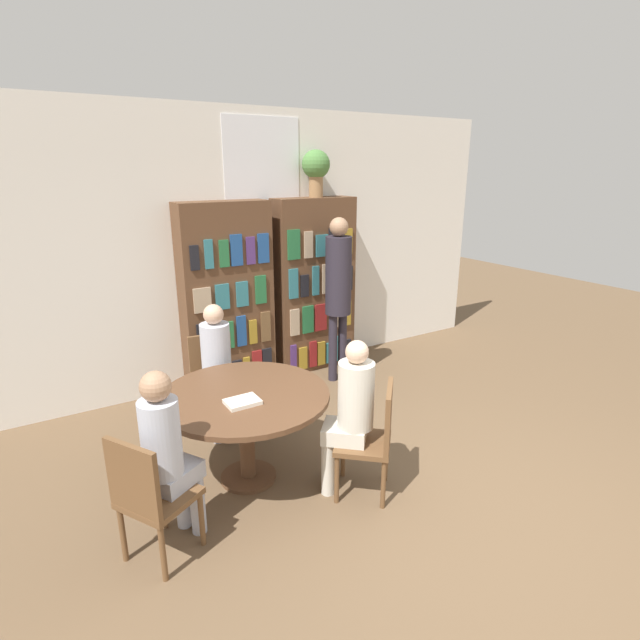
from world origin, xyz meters
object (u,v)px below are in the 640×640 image
(seated_reader_left, at_px, (218,363))
(flower_vase, at_px, (316,168))
(librarian_standing, at_px, (338,283))
(bookshelf_left, at_px, (227,298))
(chair_left_side, at_px, (214,377))
(bookshelf_right, at_px, (314,286))
(seated_reader_right, at_px, (350,409))
(chair_far_side, at_px, (374,435))
(seated_reader_back, at_px, (168,449))
(chair_near_camera, at_px, (149,494))
(reading_table, at_px, (245,407))

(seated_reader_left, bearing_deg, flower_vase, -143.30)
(seated_reader_left, distance_m, librarian_standing, 1.73)
(bookshelf_left, distance_m, chair_left_side, 1.05)
(bookshelf_right, bearing_deg, seated_reader_right, -115.35)
(chair_far_side, relative_size, librarian_standing, 0.47)
(seated_reader_right, distance_m, seated_reader_back, 1.30)
(seated_reader_left, bearing_deg, chair_far_side, 119.93)
(flower_vase, distance_m, chair_near_camera, 3.90)
(flower_vase, bearing_deg, chair_far_side, -112.14)
(librarian_standing, bearing_deg, chair_far_side, -116.68)
(reading_table, height_order, librarian_standing, librarian_standing)
(reading_table, xyz_separation_m, seated_reader_back, (-0.70, -0.40, 0.07))
(chair_left_side, height_order, seated_reader_right, seated_reader_right)
(seated_reader_left, xyz_separation_m, seated_reader_right, (0.51, -1.34, -0.01))
(reading_table, distance_m, chair_left_side, 0.99)
(chair_left_side, bearing_deg, chair_far_side, 117.00)
(flower_vase, relative_size, reading_table, 0.40)
(bookshelf_right, relative_size, flower_vase, 3.95)
(seated_reader_right, bearing_deg, seated_reader_left, 62.99)
(chair_left_side, relative_size, seated_reader_back, 0.71)
(chair_left_side, height_order, librarian_standing, librarian_standing)
(seated_reader_back, distance_m, librarian_standing, 2.94)
(chair_near_camera, bearing_deg, bookshelf_right, 101.68)
(flower_vase, distance_m, reading_table, 3.01)
(chair_near_camera, xyz_separation_m, chair_far_side, (1.58, -0.17, 0.00))
(chair_near_camera, height_order, chair_far_side, same)
(bookshelf_right, bearing_deg, seated_reader_left, -149.11)
(bookshelf_right, bearing_deg, chair_far_side, -111.53)
(bookshelf_left, relative_size, chair_far_side, 2.32)
(bookshelf_right, xyz_separation_m, seated_reader_back, (-2.38, -2.15, -0.32))
(bookshelf_right, bearing_deg, chair_left_side, -153.79)
(bookshelf_left, relative_size, librarian_standing, 1.10)
(bookshelf_right, xyz_separation_m, chair_near_camera, (-2.54, -2.24, -0.53))
(bookshelf_left, distance_m, chair_far_side, 2.48)
(librarian_standing, bearing_deg, seated_reader_left, -164.21)
(seated_reader_right, height_order, seated_reader_back, seated_reader_back)
(bookshelf_right, distance_m, flower_vase, 1.35)
(bookshelf_right, height_order, seated_reader_left, bookshelf_right)
(seated_reader_right, distance_m, librarian_standing, 2.15)
(bookshelf_right, relative_size, chair_far_side, 2.32)
(chair_left_side, relative_size, seated_reader_right, 0.72)
(flower_vase, distance_m, chair_far_side, 3.22)
(bookshelf_right, bearing_deg, chair_near_camera, -138.50)
(flower_vase, distance_m, librarian_standing, 1.32)
(bookshelf_right, xyz_separation_m, seated_reader_left, (-1.60, -0.95, -0.32))
(seated_reader_left, distance_m, seated_reader_right, 1.43)
(chair_left_side, xyz_separation_m, seated_reader_left, (-0.02, -0.18, 0.21))
(bookshelf_left, bearing_deg, chair_left_side, -121.28)
(bookshelf_right, distance_m, chair_far_side, 2.65)
(seated_reader_left, height_order, seated_reader_back, seated_reader_back)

